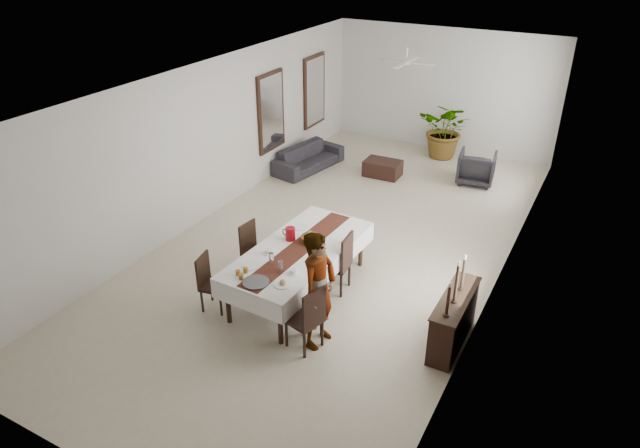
# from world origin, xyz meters

# --- Properties ---
(floor) EXTENTS (6.00, 12.00, 0.00)m
(floor) POSITION_xyz_m (0.00, 0.00, 0.00)
(floor) COLOR beige
(floor) RESTS_ON ground
(ceiling) EXTENTS (6.00, 12.00, 0.02)m
(ceiling) POSITION_xyz_m (0.00, 0.00, 3.20)
(ceiling) COLOR white
(ceiling) RESTS_ON wall_back
(wall_back) EXTENTS (6.00, 0.02, 3.20)m
(wall_back) POSITION_xyz_m (0.00, 6.00, 1.60)
(wall_back) COLOR silver
(wall_back) RESTS_ON floor
(wall_front) EXTENTS (6.00, 0.02, 3.20)m
(wall_front) POSITION_xyz_m (0.00, -6.00, 1.60)
(wall_front) COLOR silver
(wall_front) RESTS_ON floor
(wall_left) EXTENTS (0.02, 12.00, 3.20)m
(wall_left) POSITION_xyz_m (-3.00, 0.00, 1.60)
(wall_left) COLOR silver
(wall_left) RESTS_ON floor
(wall_right) EXTENTS (0.02, 12.00, 3.20)m
(wall_right) POSITION_xyz_m (3.00, 0.00, 1.60)
(wall_right) COLOR silver
(wall_right) RESTS_ON floor
(dining_table_top) EXTENTS (1.24, 2.72, 0.06)m
(dining_table_top) POSITION_xyz_m (0.13, -1.82, 0.81)
(dining_table_top) COLOR black
(dining_table_top) RESTS_ON table_leg_fl
(table_leg_fl) EXTENTS (0.08, 0.08, 0.78)m
(table_leg_fl) POSITION_xyz_m (-0.42, -3.06, 0.39)
(table_leg_fl) COLOR black
(table_leg_fl) RESTS_ON floor
(table_leg_fr) EXTENTS (0.08, 0.08, 0.78)m
(table_leg_fr) POSITION_xyz_m (0.56, -3.11, 0.39)
(table_leg_fr) COLOR black
(table_leg_fr) RESTS_ON floor
(table_leg_bl) EXTENTS (0.08, 0.08, 0.78)m
(table_leg_bl) POSITION_xyz_m (-0.30, -0.53, 0.39)
(table_leg_bl) COLOR black
(table_leg_bl) RESTS_ON floor
(table_leg_br) EXTENTS (0.08, 0.08, 0.78)m
(table_leg_br) POSITION_xyz_m (0.68, -0.58, 0.39)
(table_leg_br) COLOR black
(table_leg_br) RESTS_ON floor
(tablecloth_top) EXTENTS (1.45, 2.93, 0.01)m
(tablecloth_top) POSITION_xyz_m (0.13, -1.82, 0.84)
(tablecloth_top) COLOR white
(tablecloth_top) RESTS_ON dining_table_top
(tablecloth_drape_left) EXTENTS (0.15, 2.87, 0.33)m
(tablecloth_drape_left) POSITION_xyz_m (-0.52, -1.79, 0.68)
(tablecloth_drape_left) COLOR silver
(tablecloth_drape_left) RESTS_ON dining_table_top
(tablecloth_drape_right) EXTENTS (0.15, 2.87, 0.33)m
(tablecloth_drape_right) POSITION_xyz_m (0.78, -1.85, 0.68)
(tablecloth_drape_right) COLOR white
(tablecloth_drape_right) RESTS_ON dining_table_top
(tablecloth_drape_near) EXTENTS (1.31, 0.07, 0.33)m
(tablecloth_drape_near) POSITION_xyz_m (0.06, -3.25, 0.68)
(tablecloth_drape_near) COLOR white
(tablecloth_drape_near) RESTS_ON dining_table_top
(tablecloth_drape_far) EXTENTS (1.31, 0.07, 0.33)m
(tablecloth_drape_far) POSITION_xyz_m (0.20, -0.39, 0.68)
(tablecloth_drape_far) COLOR silver
(tablecloth_drape_far) RESTS_ON dining_table_top
(table_runner) EXTENTS (0.52, 2.80, 0.00)m
(table_runner) POSITION_xyz_m (0.13, -1.82, 0.85)
(table_runner) COLOR #5F281B
(table_runner) RESTS_ON tablecloth_top
(red_pitcher) EXTENTS (0.17, 0.17, 0.22)m
(red_pitcher) POSITION_xyz_m (-0.14, -1.64, 0.96)
(red_pitcher) COLOR maroon
(red_pitcher) RESTS_ON tablecloth_top
(pitcher_handle) EXTENTS (0.13, 0.03, 0.13)m
(pitcher_handle) POSITION_xyz_m (-0.23, -1.64, 0.96)
(pitcher_handle) COLOR maroon
(pitcher_handle) RESTS_ON red_pitcher
(wine_glass_near) EXTENTS (0.08, 0.08, 0.19)m
(wine_glass_near) POSITION_xyz_m (0.23, -2.55, 0.94)
(wine_glass_near) COLOR silver
(wine_glass_near) RESTS_ON tablecloth_top
(wine_glass_mid) EXTENTS (0.08, 0.08, 0.19)m
(wine_glass_mid) POSITION_xyz_m (-0.01, -2.43, 0.94)
(wine_glass_mid) COLOR white
(wine_glass_mid) RESTS_ON tablecloth_top
(teacup_right) EXTENTS (0.10, 0.10, 0.07)m
(teacup_right) POSITION_xyz_m (0.43, -2.50, 0.88)
(teacup_right) COLOR silver
(teacup_right) RESTS_ON saucer_right
(saucer_right) EXTENTS (0.17, 0.17, 0.01)m
(saucer_right) POSITION_xyz_m (0.43, -2.50, 0.85)
(saucer_right) COLOR white
(saucer_right) RESTS_ON tablecloth_top
(teacup_left) EXTENTS (0.10, 0.10, 0.07)m
(teacup_left) POSITION_xyz_m (-0.22, -2.19, 0.88)
(teacup_left) COLOR silver
(teacup_left) RESTS_ON saucer_left
(saucer_left) EXTENTS (0.17, 0.17, 0.01)m
(saucer_left) POSITION_xyz_m (-0.22, -2.19, 0.85)
(saucer_left) COLOR white
(saucer_left) RESTS_ON tablecloth_top
(plate_near_right) EXTENTS (0.27, 0.27, 0.02)m
(plate_near_right) POSITION_xyz_m (0.45, -2.84, 0.86)
(plate_near_right) COLOR white
(plate_near_right) RESTS_ON tablecloth_top
(bread_near_right) EXTENTS (0.10, 0.10, 0.10)m
(bread_near_right) POSITION_xyz_m (0.45, -2.84, 0.89)
(bread_near_right) COLOR tan
(bread_near_right) RESTS_ON plate_near_right
(plate_near_left) EXTENTS (0.27, 0.27, 0.02)m
(plate_near_left) POSITION_xyz_m (-0.24, -2.64, 0.86)
(plate_near_left) COLOR white
(plate_near_left) RESTS_ON tablecloth_top
(plate_far_left) EXTENTS (0.27, 0.27, 0.02)m
(plate_far_left) POSITION_xyz_m (-0.20, -1.19, 0.86)
(plate_far_left) COLOR white
(plate_far_left) RESTS_ON tablecloth_top
(serving_tray) EXTENTS (0.40, 0.40, 0.02)m
(serving_tray) POSITION_xyz_m (0.08, -2.99, 0.86)
(serving_tray) COLOR #444449
(serving_tray) RESTS_ON tablecloth_top
(jam_jar_a) EXTENTS (0.07, 0.07, 0.08)m
(jam_jar_a) POSITION_xyz_m (-0.17, -3.01, 0.89)
(jam_jar_a) COLOR brown
(jam_jar_a) RESTS_ON tablecloth_top
(jam_jar_b) EXTENTS (0.07, 0.07, 0.08)m
(jam_jar_b) POSITION_xyz_m (-0.28, -2.94, 0.89)
(jam_jar_b) COLOR #974F15
(jam_jar_b) RESTS_ON tablecloth_top
(jam_jar_c) EXTENTS (0.07, 0.07, 0.08)m
(jam_jar_c) POSITION_xyz_m (-0.22, -2.83, 0.89)
(jam_jar_c) COLOR #8E5E14
(jam_jar_c) RESTS_ON tablecloth_top
(fruit_basket) EXTENTS (0.33, 0.33, 0.11)m
(fruit_basket) POSITION_xyz_m (0.20, -1.54, 0.90)
(fruit_basket) COLOR brown
(fruit_basket) RESTS_ON tablecloth_top
(fruit_red) EXTENTS (0.10, 0.10, 0.10)m
(fruit_red) POSITION_xyz_m (0.23, -1.52, 0.99)
(fruit_red) COLOR #A72A10
(fruit_red) RESTS_ON fruit_basket
(fruit_green) EXTENTS (0.09, 0.09, 0.09)m
(fruit_green) POSITION_xyz_m (0.16, -1.51, 0.99)
(fruit_green) COLOR #5A8B29
(fruit_green) RESTS_ON fruit_basket
(chair_right_near_seat) EXTENTS (0.56, 0.56, 0.05)m
(chair_right_near_seat) POSITION_xyz_m (0.89, -2.99, 0.47)
(chair_right_near_seat) COLOR black
(chair_right_near_seat) RESTS_ON chair_right_near_leg_fl
(chair_right_near_leg_fl) EXTENTS (0.06, 0.06, 0.45)m
(chair_right_near_leg_fl) POSITION_xyz_m (1.03, -3.22, 0.22)
(chair_right_near_leg_fl) COLOR black
(chair_right_near_leg_fl) RESTS_ON floor
(chair_right_near_leg_fr) EXTENTS (0.06, 0.06, 0.45)m
(chair_right_near_leg_fr) POSITION_xyz_m (1.12, -2.86, 0.22)
(chair_right_near_leg_fr) COLOR black
(chair_right_near_leg_fr) RESTS_ON floor
(chair_right_near_leg_bl) EXTENTS (0.06, 0.06, 0.45)m
(chair_right_near_leg_bl) POSITION_xyz_m (0.67, -3.12, 0.22)
(chair_right_near_leg_bl) COLOR black
(chair_right_near_leg_bl) RESTS_ON floor
(chair_right_near_leg_br) EXTENTS (0.06, 0.06, 0.45)m
(chair_right_near_leg_br) POSITION_xyz_m (0.76, -2.76, 0.22)
(chair_right_near_leg_br) COLOR black
(chair_right_near_leg_br) RESTS_ON floor
(chair_right_near_back) EXTENTS (0.16, 0.45, 0.58)m
(chair_right_near_back) POSITION_xyz_m (1.09, -3.05, 0.78)
(chair_right_near_back) COLOR black
(chair_right_near_back) RESTS_ON chair_right_near_seat
(chair_right_far_seat) EXTENTS (0.49, 0.49, 0.05)m
(chair_right_far_seat) POSITION_xyz_m (0.62, -1.46, 0.48)
(chair_right_far_seat) COLOR black
(chair_right_far_seat) RESTS_ON chair_right_far_leg_fl
(chair_right_far_leg_fl) EXTENTS (0.05, 0.05, 0.45)m
(chair_right_far_leg_fl) POSITION_xyz_m (0.82, -1.63, 0.22)
(chair_right_far_leg_fl) COLOR black
(chair_right_far_leg_fl) RESTS_ON floor
(chair_right_far_leg_fr) EXTENTS (0.05, 0.05, 0.45)m
(chair_right_far_leg_fr) POSITION_xyz_m (0.79, -1.26, 0.22)
(chair_right_far_leg_fr) COLOR black
(chair_right_far_leg_fr) RESTS_ON floor
(chair_right_far_leg_bl) EXTENTS (0.05, 0.05, 0.45)m
(chair_right_far_leg_bl) POSITION_xyz_m (0.45, -1.66, 0.22)
(chair_right_far_leg_bl) COLOR black
(chair_right_far_leg_bl) RESTS_ON floor
(chair_right_far_leg_br) EXTENTS (0.05, 0.05, 0.45)m
(chair_right_far_leg_br) POSITION_xyz_m (0.42, -1.29, 0.22)
(chair_right_far_leg_br) COLOR black
(chair_right_far_leg_br) RESTS_ON floor
(chair_right_far_back) EXTENTS (0.08, 0.46, 0.58)m
(chair_right_far_back) POSITION_xyz_m (0.82, -1.45, 0.79)
(chair_right_far_back) COLOR black
(chair_right_far_back) RESTS_ON chair_right_far_seat
(chair_left_near_seat) EXTENTS (0.48, 0.48, 0.05)m
(chair_left_near_seat) POSITION_xyz_m (-0.82, -2.86, 0.42)
(chair_left_near_seat) COLOR black
(chair_left_near_seat) RESTS_ON chair_left_near_leg_fl
(chair_left_near_leg_fl) EXTENTS (0.05, 0.05, 0.40)m
(chair_left_near_leg_fl) POSITION_xyz_m (-1.02, -2.73, 0.20)
(chair_left_near_leg_fl) COLOR black
(chair_left_near_leg_fl) RESTS_ON floor
(chair_left_near_leg_fr) EXTENTS (0.05, 0.05, 0.40)m
(chair_left_near_leg_fr) POSITION_xyz_m (-0.95, -3.05, 0.20)
(chair_left_near_leg_fr) COLOR black
(chair_left_near_leg_fr) RESTS_ON floor
(chair_left_near_leg_bl) EXTENTS (0.05, 0.05, 0.40)m
(chair_left_near_leg_bl) POSITION_xyz_m (-0.69, -2.66, 0.20)
(chair_left_near_leg_bl) COLOR black
(chair_left_near_leg_bl) RESTS_ON floor
(chair_left_near_leg_br) EXTENTS (0.05, 0.05, 0.40)m
(chair_left_near_leg_br) POSITION_xyz_m (-0.63, -2.99, 0.20)
(chair_left_near_leg_br) COLOR black
(chair_left_near_leg_br) RESTS_ON floor
(chair_left_near_back) EXTENTS (0.12, 0.40, 0.51)m
(chair_left_near_back) POSITION_xyz_m (-1.00, -2.90, 0.70)
(chair_left_near_back) COLOR black
(chair_left_near_back) RESTS_ON chair_left_near_seat
(chair_left_far_seat) EXTENTS (0.46, 0.46, 0.05)m
(chair_left_far_seat) POSITION_xyz_m (-0.80, -1.71, 0.43)
(chair_left_far_seat) COLOR black
(chair_left_far_seat) RESTS_ON chair_left_far_leg_fl
(chair_left_far_leg_fl) EXTENTS (0.05, 0.05, 0.41)m
(chair_left_far_leg_fl) POSITION_xyz_m (-0.95, -1.53, 0.20)
(chair_left_far_leg_fl) COLOR black
(chair_left_far_leg_fl) RESTS_ON floor
(chair_left_far_leg_fr) EXTENTS (0.05, 0.05, 0.41)m
(chair_left_far_leg_fr) POSITION_xyz_m (-0.98, -1.86, 0.20)
(chair_left_far_leg_fr) COLOR black
(chair_left_far_leg_fr) RESTS_ON floor
(chair_left_far_leg_bl) EXTENTS (0.05, 0.05, 0.41)m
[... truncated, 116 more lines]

